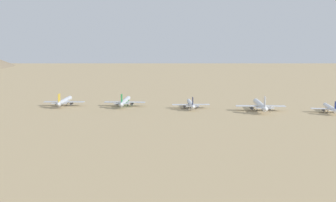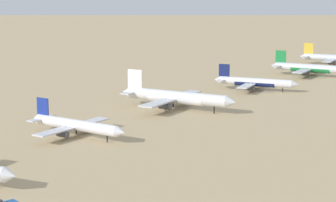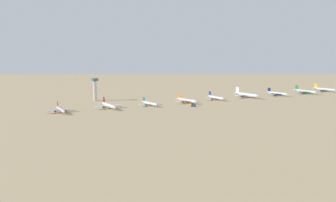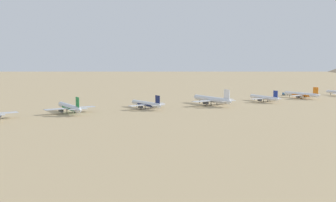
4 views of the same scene
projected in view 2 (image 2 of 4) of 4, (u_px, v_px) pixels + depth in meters
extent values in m
plane|color=tan|center=(93.00, 136.00, 184.53)|extent=(2489.16, 2489.16, 0.00)
cone|color=white|center=(10.00, 176.00, 133.26)|extent=(3.14, 3.57, 3.37)
cylinder|color=white|center=(76.00, 125.00, 183.24)|extent=(31.08, 6.18, 3.26)
cone|color=white|center=(121.00, 132.00, 174.03)|extent=(3.04, 3.44, 3.20)
cone|color=white|center=(36.00, 119.00, 192.36)|extent=(2.67, 3.15, 2.94)
cube|color=navy|center=(43.00, 108.00, 189.98)|extent=(4.73, 0.75, 6.01)
cube|color=silver|center=(42.00, 118.00, 190.89)|extent=(3.71, 10.52, 0.31)
cube|color=silver|center=(73.00, 126.00, 184.05)|extent=(7.04, 29.47, 0.39)
cylinder|color=#4C4C54|center=(86.00, 127.00, 188.10)|extent=(3.78, 2.31, 1.97)
cylinder|color=#4C4C54|center=(63.00, 134.00, 179.68)|extent=(3.78, 2.31, 1.97)
cylinder|color=black|center=(107.00, 137.00, 177.17)|extent=(0.38, 0.38, 3.28)
cylinder|color=black|center=(76.00, 129.00, 186.60)|extent=(0.38, 0.38, 3.28)
cylinder|color=black|center=(66.00, 132.00, 182.95)|extent=(0.38, 0.38, 3.28)
cylinder|color=silver|center=(176.00, 97.00, 224.49)|extent=(40.14, 4.87, 4.23)
cone|color=silver|center=(232.00, 102.00, 214.00)|extent=(3.63, 4.20, 4.15)
cone|color=silver|center=(126.00, 92.00, 234.88)|extent=(3.18, 3.86, 3.81)
cube|color=white|center=(135.00, 80.00, 232.06)|extent=(6.13, 0.49, 7.79)
cube|color=silver|center=(134.00, 92.00, 233.20)|extent=(3.78, 13.42, 0.40)
cube|color=silver|center=(172.00, 98.00, 225.43)|extent=(6.17, 37.94, 0.50)
cylinder|color=#4C4C54|center=(183.00, 100.00, 231.01)|extent=(4.72, 2.64, 2.56)
cylinder|color=#4C4C54|center=(165.00, 106.00, 219.55)|extent=(4.72, 2.64, 2.56)
cylinder|color=black|center=(214.00, 108.00, 217.63)|extent=(0.49, 0.49, 4.25)
cylinder|color=black|center=(173.00, 102.00, 228.78)|extent=(0.49, 0.49, 4.25)
cylinder|color=black|center=(166.00, 104.00, 223.81)|extent=(0.49, 0.49, 4.25)
cylinder|color=white|center=(176.00, 98.00, 224.55)|extent=(22.11, 4.59, 4.24)
cylinder|color=silver|center=(255.00, 82.00, 266.18)|extent=(32.09, 5.93, 3.37)
cone|color=silver|center=(295.00, 84.00, 259.30)|extent=(3.09, 3.52, 3.30)
cone|color=silver|center=(217.00, 80.00, 273.00)|extent=(2.72, 3.22, 3.03)
cube|color=#141E51|center=(224.00, 71.00, 271.02)|extent=(4.89, 0.70, 6.21)
cube|color=silver|center=(223.00, 79.00, 271.88)|extent=(3.69, 10.84, 0.32)
cube|color=silver|center=(252.00, 83.00, 266.82)|extent=(6.85, 30.41, 0.40)
cylinder|color=#4C4C54|center=(257.00, 84.00, 271.55)|extent=(3.88, 2.33, 2.04)
cylinder|color=#4C4C54|center=(250.00, 88.00, 261.96)|extent=(3.88, 2.33, 2.04)
cylinder|color=black|center=(283.00, 88.00, 261.75)|extent=(0.39, 0.39, 3.39)
cylinder|color=black|center=(251.00, 86.00, 269.50)|extent=(0.39, 0.39, 3.39)
cylinder|color=black|center=(248.00, 87.00, 265.35)|extent=(0.39, 0.39, 3.39)
cylinder|color=#141E51|center=(255.00, 83.00, 266.23)|extent=(17.77, 4.78, 3.38)
cylinder|color=silver|center=(311.00, 68.00, 308.90)|extent=(36.11, 4.71, 3.80)
cone|color=silver|center=(274.00, 66.00, 318.39)|extent=(2.89, 3.49, 3.42)
cube|color=#197A38|center=(281.00, 57.00, 315.83)|extent=(5.51, 0.49, 7.00)
cube|color=#B6BBC5|center=(279.00, 65.00, 316.86)|extent=(3.50, 12.08, 0.36)
cube|color=#B6BBC5|center=(308.00, 69.00, 309.76)|extent=(5.86, 34.14, 0.45)
cylinder|color=#4C4C54|center=(313.00, 71.00, 314.74)|extent=(4.26, 2.41, 2.30)
cylinder|color=#4C4C54|center=(306.00, 73.00, 304.49)|extent=(4.26, 2.41, 2.30)
cylinder|color=black|center=(307.00, 72.00, 312.76)|extent=(0.44, 0.44, 3.82)
cylinder|color=black|center=(304.00, 73.00, 308.32)|extent=(0.44, 0.44, 3.82)
cylinder|color=#197A38|center=(311.00, 68.00, 308.95)|extent=(19.90, 4.31, 3.81)
cylinder|color=silver|center=(336.00, 58.00, 352.73)|extent=(35.73, 4.51, 3.76)
cone|color=silver|center=(302.00, 56.00, 361.36)|extent=(2.84, 3.44, 3.39)
cube|color=gold|center=(309.00, 49.00, 358.96)|extent=(5.45, 0.46, 6.93)
cube|color=#B6BBC5|center=(307.00, 56.00, 359.95)|extent=(3.42, 11.95, 0.36)
cube|color=#B6BBC5|center=(333.00, 59.00, 353.51)|extent=(5.65, 33.77, 0.45)
cylinder|color=#4C4C54|center=(336.00, 60.00, 358.60)|extent=(4.21, 2.36, 2.28)
cylinder|color=#4C4C54|center=(332.00, 63.00, 348.20)|extent=(4.21, 2.36, 2.28)
cylinder|color=black|center=(332.00, 61.00, 356.50)|extent=(0.44, 0.44, 3.78)
cylinder|color=black|center=(330.00, 62.00, 351.99)|extent=(0.44, 0.44, 3.78)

